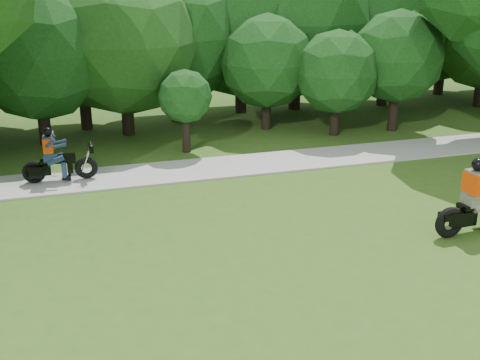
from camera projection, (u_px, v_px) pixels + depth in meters
ground at (369, 273)px, 13.09m from camera, size 100.00×100.00×0.00m
walkway at (254, 164)px, 20.29m from camera, size 60.00×2.20×0.06m
tree_line at (252, 33)px, 25.75m from camera, size 40.17×11.27×7.63m
chopper_motorcycle at (479, 206)px, 14.84m from camera, size 2.77×0.75×1.98m
touring_motorcycle at (55, 162)px, 18.36m from camera, size 2.26×0.64×1.72m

